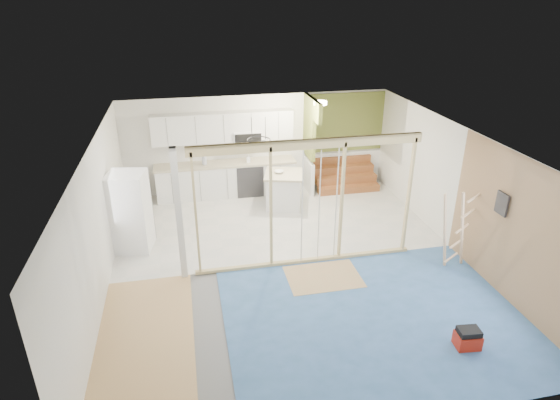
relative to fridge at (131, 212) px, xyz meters
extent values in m
cube|color=slate|center=(3.10, -1.30, -0.85)|extent=(7.00, 8.00, 0.01)
cube|color=white|center=(3.10, -1.30, 1.75)|extent=(7.00, 8.00, 0.01)
cube|color=white|center=(3.10, 2.70, 0.45)|extent=(7.00, 0.01, 2.60)
cube|color=white|center=(3.10, -5.30, 0.45)|extent=(7.00, 0.01, 2.60)
cube|color=white|center=(-0.40, -1.30, 0.45)|extent=(0.01, 8.00, 2.60)
cube|color=white|center=(6.60, -1.30, 0.45)|extent=(0.01, 8.00, 2.60)
cube|color=beige|center=(3.10, 0.70, -0.84)|extent=(7.00, 4.00, 0.02)
cube|color=#4B78B7|center=(4.10, -3.30, -0.84)|extent=(5.00, 4.00, 0.02)
cube|color=tan|center=(0.35, -3.30, -0.84)|extent=(1.50, 4.00, 0.02)
cube|color=tan|center=(3.60, -1.90, -0.84)|extent=(1.40, 1.00, 0.01)
cube|color=#D0B77F|center=(3.40, -1.30, 1.65)|extent=(4.40, 0.09, 0.18)
cube|color=#D0B77F|center=(3.40, -1.30, -0.80)|extent=(4.40, 0.09, 0.06)
cube|color=silver|center=(1.00, -1.30, 0.45)|extent=(0.12, 0.14, 2.60)
cube|color=#D0B77F|center=(1.30, -1.30, 0.45)|extent=(0.04, 0.09, 2.40)
cube|color=#D0B77F|center=(2.70, -1.30, 0.45)|extent=(0.05, 0.09, 2.40)
cube|color=#D0B77F|center=(4.10, -1.30, 0.45)|extent=(0.04, 0.09, 2.40)
cube|color=#D0B77F|center=(5.50, -1.30, 0.45)|extent=(0.04, 0.09, 2.40)
cylinder|color=silver|center=(3.30, -1.33, 0.37)|extent=(0.02, 0.02, 2.35)
cylinder|color=silver|center=(4.00, -1.28, 0.37)|extent=(0.02, 0.02, 2.35)
cylinder|color=silver|center=(3.65, -1.30, 0.37)|extent=(0.02, 0.02, 2.35)
cube|color=white|center=(2.20, 2.40, -0.41)|extent=(3.60, 0.60, 0.88)
cube|color=#B9AF90|center=(2.20, 2.40, 0.05)|extent=(3.66, 0.64, 0.05)
cube|color=white|center=(-0.10, 1.30, -0.41)|extent=(0.60, 1.60, 0.88)
cube|color=#B9AF90|center=(-0.10, 1.30, 0.05)|extent=(0.64, 1.64, 0.05)
cube|color=white|center=(2.20, 2.52, 1.00)|extent=(3.60, 0.34, 0.75)
cube|color=white|center=(2.80, 2.48, 0.70)|extent=(0.72, 0.38, 0.36)
cube|color=black|center=(2.80, 2.29, 0.70)|extent=(0.68, 0.02, 0.30)
cube|color=olive|center=(4.40, 2.25, 0.95)|extent=(0.10, 0.90, 1.60)
cube|color=white|center=(4.40, 2.25, -0.40)|extent=(0.10, 0.90, 0.90)
cube|color=olive|center=(4.40, 1.55, 1.50)|extent=(0.10, 0.50, 0.50)
cube|color=olive|center=(5.50, 2.67, 0.90)|extent=(2.20, 0.04, 1.60)
cube|color=white|center=(5.50, 2.67, -0.40)|extent=(2.20, 0.04, 0.90)
cube|color=brown|center=(5.45, 1.90, -0.75)|extent=(1.70, 0.26, 0.20)
cube|color=brown|center=(5.45, 2.16, -0.55)|extent=(1.70, 0.26, 0.20)
cube|color=brown|center=(5.45, 2.42, -0.35)|extent=(1.70, 0.26, 0.20)
cube|color=brown|center=(5.45, 2.68, -0.15)|extent=(1.70, 0.26, 0.20)
torus|color=black|center=(2.80, 0.60, 1.20)|extent=(0.52, 0.52, 0.02)
cylinder|color=black|center=(2.65, 0.60, 1.45)|extent=(0.01, 0.01, 0.50)
cylinder|color=black|center=(2.95, 0.60, 1.45)|extent=(0.01, 0.01, 0.50)
cylinder|color=#333338|center=(2.70, 0.50, 1.05)|extent=(0.14, 0.14, 0.14)
cylinder|color=#333338|center=(2.92, 0.70, 1.07)|extent=(0.12, 0.12, 0.12)
cube|color=#9F7556|center=(6.58, -3.30, 0.45)|extent=(0.02, 4.00, 2.60)
cube|color=#333338|center=(6.53, -2.70, 0.80)|extent=(0.04, 0.30, 0.40)
cylinder|color=#FFEABF|center=(4.50, 1.70, 1.69)|extent=(0.32, 0.32, 0.08)
cube|color=white|center=(-0.01, 0.00, 0.00)|extent=(0.85, 0.83, 1.71)
cube|color=#333338|center=(0.35, 0.00, 0.00)|extent=(0.14, 0.68, 1.67)
cube|color=white|center=(3.54, 1.40, -0.44)|extent=(1.02, 1.02, 0.84)
cube|color=#B9AF90|center=(3.54, 1.40, 0.03)|extent=(1.14, 1.14, 0.05)
imported|color=silver|center=(3.43, 1.46, 0.08)|extent=(0.27, 0.27, 0.06)
imported|color=#AEB2C2|center=(1.66, 2.35, 0.24)|extent=(0.16, 0.16, 0.33)
imported|color=white|center=(2.79, 2.32, 0.18)|extent=(0.09, 0.09, 0.20)
cube|color=#A41E0F|center=(5.21, -4.19, -0.73)|extent=(0.39, 0.31, 0.26)
cube|color=black|center=(5.21, -4.19, -0.55)|extent=(0.35, 0.27, 0.09)
cube|color=#E2B78A|center=(5.93, -2.07, -0.02)|extent=(0.37, 0.19, 1.65)
cube|color=#E2B78A|center=(6.29, -2.07, -0.02)|extent=(0.37, 0.19, 1.65)
cube|color=#E2B78A|center=(6.16, -2.07, -0.63)|extent=(0.38, 0.19, 0.11)
cube|color=#E2B78A|center=(6.22, -2.07, -0.31)|extent=(0.38, 0.19, 0.11)
cube|color=#E2B78A|center=(6.29, -2.07, 0.01)|extent=(0.38, 0.19, 0.11)
cube|color=#E2B78A|center=(6.36, -2.07, 0.32)|extent=(0.38, 0.19, 0.11)
cube|color=#E2B78A|center=(6.42, -2.07, 0.64)|extent=(0.38, 0.19, 0.11)
camera|label=1|loc=(1.23, -9.12, 4.20)|focal=30.00mm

